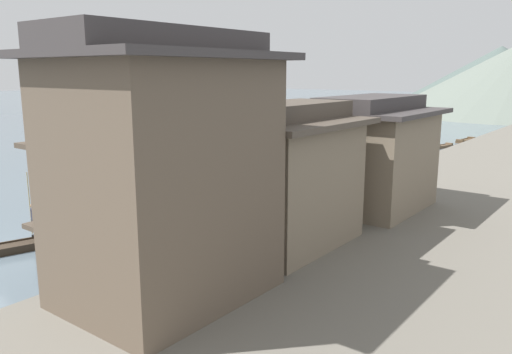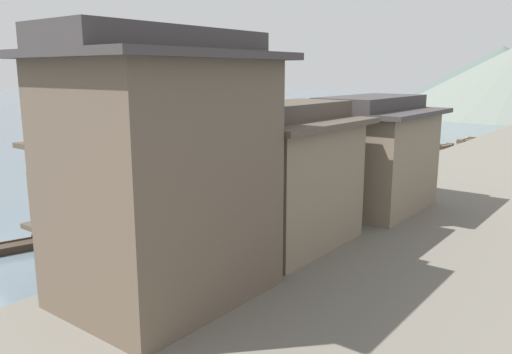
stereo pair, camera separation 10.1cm
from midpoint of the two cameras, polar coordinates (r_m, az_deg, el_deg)
boat_foreground_poled at (r=26.46m, az=-25.47°, el=-7.10°), size 2.60×5.62×0.54m
boatman_person at (r=26.27m, az=-23.53°, el=-3.93°), size 0.54×0.35×3.04m
boat_moored_nearest at (r=65.58m, az=22.44°, el=3.77°), size 1.30×3.79×0.44m
boat_moored_second at (r=41.47m, az=11.35°, el=0.52°), size 1.77×3.66×0.82m
boat_moored_third at (r=31.98m, az=1.95°, el=-2.67°), size 1.64×4.89×0.73m
boat_moored_far at (r=74.32m, az=16.20°, el=5.04°), size 4.93×4.43×0.61m
boat_midriver_drifting at (r=58.66m, az=19.61°, el=3.18°), size 1.99×5.47×0.63m
boat_midriver_upstream at (r=40.30m, az=-4.36°, el=0.25°), size 2.34×4.59×0.65m
boat_upstream_distant at (r=47.63m, az=15.85°, el=1.67°), size 2.23×5.50×0.79m
boat_crossing_west at (r=27.18m, az=-4.14°, el=-5.50°), size 1.87×5.54×0.49m
house_waterfront_nearest at (r=16.81m, az=-10.19°, el=0.74°), size 6.19×7.35×8.74m
house_waterfront_second at (r=22.21m, az=2.96°, el=0.15°), size 5.95×7.10×6.14m
house_waterfront_tall at (r=28.85m, az=12.61°, el=2.54°), size 6.64×7.40×6.14m
mooring_post_dock_near at (r=22.82m, az=-7.18°, el=-6.43°), size 0.20×0.20×0.76m
mooring_post_dock_mid at (r=29.68m, az=5.33°, el=-2.08°), size 0.20×0.20×0.80m
mooring_post_dock_far at (r=39.26m, az=14.06°, el=0.99°), size 0.20×0.20×0.78m
hill_far_west at (r=148.17m, az=25.66°, el=10.21°), size 50.78×50.78×14.60m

